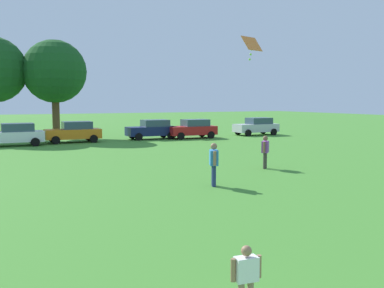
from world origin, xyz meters
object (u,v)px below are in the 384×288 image
Objects in this scene: bystander_near_trees at (265,149)px; kite at (252,45)px; parked_car_navy_3 at (152,129)px; tree_far_right at (55,72)px; parked_car_red_4 at (193,129)px; parked_car_orange_2 at (74,132)px; parked_car_white_1 at (14,135)px; child_kite_flyer at (246,274)px; adult_bystander at (214,161)px; parked_car_silver_5 at (257,126)px.

kite is (-1.69, -1.24, 4.83)m from bystander_near_trees.
parked_car_navy_3 is 10.24m from tree_far_right.
parked_car_orange_2 is at bearing -3.04° from parked_car_red_4.
child_kite_flyer is at bearing 93.36° from parked_car_white_1.
tree_far_right is (-10.88, 5.82, 5.04)m from parked_car_red_4.
adult_bystander is at bearing 166.63° from bystander_near_trees.
parked_car_orange_2 is at bearing -168.74° from parked_car_white_1.
adult_bystander is at bearing 66.74° from parked_car_red_4.
tree_far_right is (-6.68, 23.01, 4.93)m from bystander_near_trees.
adult_bystander is (4.46, 9.40, 0.35)m from child_kite_flyer.
tree_far_right is at bearing -34.16° from parked_car_navy_3.
child_kite_flyer is 35.71m from tree_far_right.
bystander_near_trees is 24.46m from tree_far_right.
tree_far_right is at bearing -28.15° from parked_car_red_4.
parked_car_white_1 is 8.87m from tree_far_right.
parked_car_navy_3 is 1.00× the size of parked_car_red_4.
parked_car_navy_3 is 3.60m from parked_car_red_4.
bystander_near_trees is 19.89m from parked_car_white_1.
kite is 24.76m from tree_far_right.
tree_far_right is (-7.37, 5.00, 5.04)m from parked_car_navy_3.
adult_bystander is 0.20× the size of tree_far_right.
parked_car_white_1 is 1.00× the size of parked_car_silver_5.
parked_car_navy_3 and parked_car_red_4 have the same top height.
kite reaches higher than child_kite_flyer.
tree_far_right is at bearing -122.34° from parked_car_white_1.
child_kite_flyer is 0.65× the size of adult_bystander.
tree_far_right reaches higher than parked_car_red_4.
bystander_near_trees is (8.88, 12.25, 0.31)m from child_kite_flyer.
bystander_near_trees is at bearing 57.39° from parked_car_silver_5.
parked_car_silver_5 is (15.79, 20.63, -0.16)m from adult_bystander.
kite is at bearing 72.31° from parked_car_red_4.
parked_car_white_1 and parked_car_navy_3 have the same top height.
parked_car_navy_3 is at bearing -177.71° from parked_car_orange_2.
parked_car_white_1 is 11.34m from parked_car_navy_3.
child_kite_flyer is 32.21m from parked_car_red_4.
tree_far_right is at bearing 60.01° from bystander_near_trees.
tree_far_right is (3.91, 6.17, 5.04)m from parked_car_white_1.
child_kite_flyer is 0.13× the size of tree_far_right.
bystander_near_trees is 0.19× the size of tree_far_right.
parked_car_white_1 is (-8.90, 18.08, -4.95)m from kite.
child_kite_flyer is 1.01× the size of kite.
parked_car_navy_3 is (0.69, 18.01, -0.12)m from bystander_near_trees.
kite reaches higher than adult_bystander.
kite is at bearing -78.36° from tree_far_right.
kite reaches higher than bystander_near_trees.
kite is 0.26× the size of parked_car_silver_5.
child_kite_flyer is 0.26× the size of parked_car_orange_2.
parked_car_orange_2 is 1.00× the size of parked_car_silver_5.
parked_car_white_1 is at bearing 5.91° from parked_car_navy_3.
bystander_near_trees is (4.42, 2.85, -0.05)m from adult_bystander.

